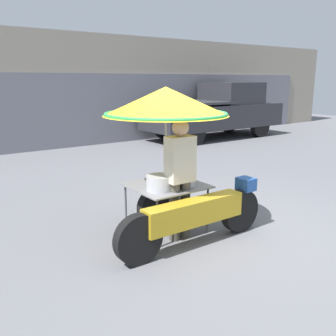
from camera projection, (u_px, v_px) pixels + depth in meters
name	position (u px, v px, depth m)	size (l,w,h in m)	color
ground_plane	(220.00, 233.00, 5.32)	(36.00, 36.00, 0.00)	slate
shopfront_building	(29.00, 91.00, 11.95)	(28.00, 2.06, 3.59)	gray
vendor_motorcycle_cart	(170.00, 126.00, 5.01)	(2.31, 1.70, 2.04)	black
vendor_person	(180.00, 174.00, 4.95)	(0.38, 0.22, 1.64)	#4C473D
pickup_truck	(217.00, 111.00, 13.86)	(5.40, 1.96, 2.03)	black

